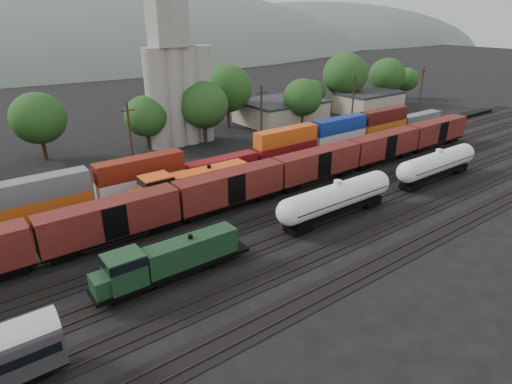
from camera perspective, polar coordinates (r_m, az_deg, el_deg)
ground at (r=55.43m, az=4.66°, el=-2.51°), size 600.00×600.00×0.00m
tracks at (r=55.41m, az=4.67°, el=-2.47°), size 180.00×33.20×0.20m
green_locomotive at (r=41.00m, az=-12.00°, el=-9.00°), size 15.61×2.75×4.13m
tank_car_a at (r=52.92m, az=10.69°, el=-0.76°), size 18.27×3.27×4.79m
tank_car_b at (r=69.60m, az=23.00°, el=3.52°), size 17.88×3.20×4.68m
orange_locomotive at (r=57.18m, az=-8.90°, el=0.96°), size 18.42×3.07×4.61m
boxcar_string at (r=51.03m, az=-10.64°, el=-1.31°), size 122.80×2.90×4.20m
container_wall at (r=61.95m, az=-9.90°, el=2.75°), size 160.00×2.60×5.80m
grain_silo at (r=82.93m, az=-10.32°, el=13.89°), size 13.40×5.00×29.00m
industrial_sheds at (r=85.54m, az=-7.67°, el=8.36°), size 119.38×17.26×5.10m
tree_band at (r=85.08m, az=-10.06°, el=11.54°), size 161.89×20.79×14.43m
utility_poles at (r=70.30m, az=-7.16°, el=8.29°), size 122.20×0.36×12.00m
distant_hills at (r=305.99m, az=-26.20°, el=12.27°), size 860.00×286.00×130.00m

